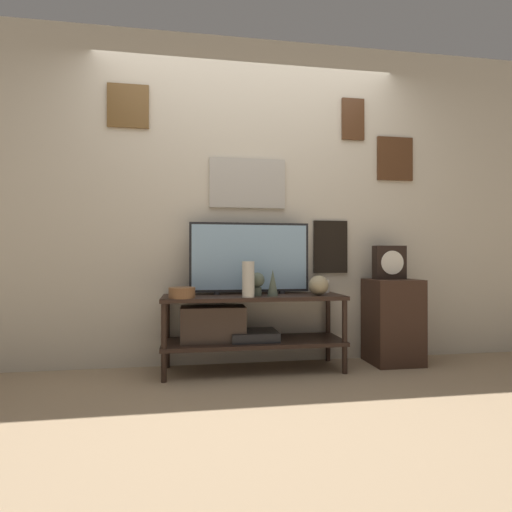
{
  "coord_description": "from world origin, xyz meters",
  "views": [
    {
      "loc": [
        -0.46,
        -2.78,
        0.87
      ],
      "look_at": [
        0.02,
        0.26,
        0.88
      ],
      "focal_mm": 28.0,
      "sensor_mm": 36.0,
      "label": 1
    }
  ],
  "objects_px": {
    "vase_tall_ceramic": "(248,279)",
    "vase_round_glass": "(319,285)",
    "candle_jar": "(324,286)",
    "mantel_clock": "(389,262)",
    "vase_slim_bronze": "(273,283)",
    "television": "(250,257)",
    "vase_wide_bowl": "(182,293)",
    "decorative_bust": "(257,282)"
  },
  "relations": [
    {
      "from": "vase_tall_ceramic",
      "to": "vase_round_glass",
      "type": "height_order",
      "value": "vase_tall_ceramic"
    },
    {
      "from": "candle_jar",
      "to": "mantel_clock",
      "type": "relative_size",
      "value": 0.4
    },
    {
      "from": "vase_round_glass",
      "to": "vase_slim_bronze",
      "type": "bearing_deg",
      "value": -178.67
    },
    {
      "from": "vase_tall_ceramic",
      "to": "candle_jar",
      "type": "distance_m",
      "value": 0.76
    },
    {
      "from": "television",
      "to": "mantel_clock",
      "type": "bearing_deg",
      "value": -1.97
    },
    {
      "from": "vase_slim_bronze",
      "to": "mantel_clock",
      "type": "height_order",
      "value": "mantel_clock"
    },
    {
      "from": "candle_jar",
      "to": "vase_wide_bowl",
      "type": "bearing_deg",
      "value": -166.03
    },
    {
      "from": "decorative_bust",
      "to": "vase_round_glass",
      "type": "bearing_deg",
      "value": -2.24
    },
    {
      "from": "vase_tall_ceramic",
      "to": "candle_jar",
      "type": "xyz_separation_m",
      "value": [
        0.68,
        0.32,
        -0.08
      ]
    },
    {
      "from": "mantel_clock",
      "to": "vase_tall_ceramic",
      "type": "bearing_deg",
      "value": -169.78
    },
    {
      "from": "candle_jar",
      "to": "mantel_clock",
      "type": "bearing_deg",
      "value": -10.93
    },
    {
      "from": "television",
      "to": "vase_tall_ceramic",
      "type": "bearing_deg",
      "value": -100.52
    },
    {
      "from": "vase_round_glass",
      "to": "decorative_bust",
      "type": "xyz_separation_m",
      "value": [
        -0.48,
        0.02,
        0.03
      ]
    },
    {
      "from": "vase_slim_bronze",
      "to": "mantel_clock",
      "type": "bearing_deg",
      "value": 7.96
    },
    {
      "from": "vase_slim_bronze",
      "to": "vase_round_glass",
      "type": "xyz_separation_m",
      "value": [
        0.36,
        0.01,
        -0.02
      ]
    },
    {
      "from": "vase_wide_bowl",
      "to": "vase_round_glass",
      "type": "distance_m",
      "value": 1.04
    },
    {
      "from": "decorative_bust",
      "to": "vase_wide_bowl",
      "type": "bearing_deg",
      "value": -172.87
    },
    {
      "from": "vase_tall_ceramic",
      "to": "decorative_bust",
      "type": "bearing_deg",
      "value": 51.55
    },
    {
      "from": "television",
      "to": "vase_round_glass",
      "type": "bearing_deg",
      "value": -18.74
    },
    {
      "from": "vase_tall_ceramic",
      "to": "vase_round_glass",
      "type": "bearing_deg",
      "value": 8.65
    },
    {
      "from": "candle_jar",
      "to": "decorative_bust",
      "type": "xyz_separation_m",
      "value": [
        -0.6,
        -0.22,
        0.05
      ]
    },
    {
      "from": "vase_slim_bronze",
      "to": "candle_jar",
      "type": "bearing_deg",
      "value": 26.87
    },
    {
      "from": "vase_wide_bowl",
      "to": "vase_tall_ceramic",
      "type": "bearing_deg",
      "value": -4.07
    },
    {
      "from": "television",
      "to": "vase_round_glass",
      "type": "distance_m",
      "value": 0.58
    },
    {
      "from": "television",
      "to": "vase_slim_bronze",
      "type": "distance_m",
      "value": 0.3
    },
    {
      "from": "vase_slim_bronze",
      "to": "candle_jar",
      "type": "xyz_separation_m",
      "value": [
        0.48,
        0.24,
        -0.04
      ]
    },
    {
      "from": "vase_wide_bowl",
      "to": "decorative_bust",
      "type": "distance_m",
      "value": 0.57
    },
    {
      "from": "mantel_clock",
      "to": "vase_round_glass",
      "type": "bearing_deg",
      "value": -168.44
    },
    {
      "from": "television",
      "to": "mantel_clock",
      "type": "xyz_separation_m",
      "value": [
        1.16,
        -0.04,
        -0.04
      ]
    },
    {
      "from": "mantel_clock",
      "to": "decorative_bust",
      "type": "bearing_deg",
      "value": -174.2
    },
    {
      "from": "candle_jar",
      "to": "vase_round_glass",
      "type": "bearing_deg",
      "value": -117.03
    },
    {
      "from": "vase_round_glass",
      "to": "candle_jar",
      "type": "xyz_separation_m",
      "value": [
        0.12,
        0.24,
        -0.02
      ]
    },
    {
      "from": "decorative_bust",
      "to": "television",
      "type": "bearing_deg",
      "value": 102.52
    },
    {
      "from": "vase_wide_bowl",
      "to": "decorative_bust",
      "type": "height_order",
      "value": "decorative_bust"
    },
    {
      "from": "decorative_bust",
      "to": "candle_jar",
      "type": "bearing_deg",
      "value": 20.01
    },
    {
      "from": "vase_wide_bowl",
      "to": "decorative_bust",
      "type": "bearing_deg",
      "value": 7.13
    },
    {
      "from": "decorative_bust",
      "to": "mantel_clock",
      "type": "bearing_deg",
      "value": 5.8
    },
    {
      "from": "vase_tall_ceramic",
      "to": "vase_round_glass",
      "type": "xyz_separation_m",
      "value": [
        0.56,
        0.09,
        -0.06
      ]
    },
    {
      "from": "vase_tall_ceramic",
      "to": "vase_round_glass",
      "type": "distance_m",
      "value": 0.57
    },
    {
      "from": "vase_tall_ceramic",
      "to": "decorative_bust",
      "type": "xyz_separation_m",
      "value": [
        0.08,
        0.1,
        -0.02
      ]
    },
    {
      "from": "vase_slim_bronze",
      "to": "decorative_bust",
      "type": "xyz_separation_m",
      "value": [
        -0.11,
        0.03,
        0.01
      ]
    },
    {
      "from": "television",
      "to": "vase_wide_bowl",
      "type": "height_order",
      "value": "television"
    }
  ]
}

